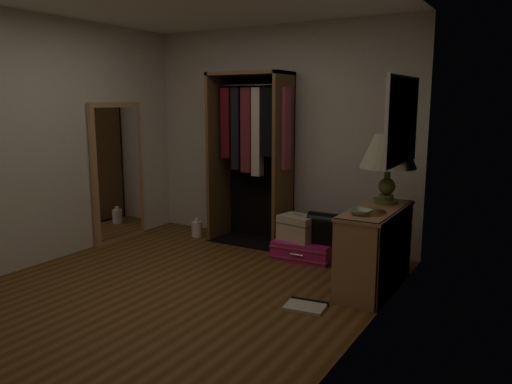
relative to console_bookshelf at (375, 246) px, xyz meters
The scene contains 13 objects.
ground 1.89m from the console_bookshelf, 145.93° to the right, with size 4.00×4.00×0.00m, color brown.
room_walls 2.08m from the console_bookshelf, 145.73° to the right, with size 3.52×4.02×2.60m.
console_bookshelf is the anchor object (origin of this frame).
open_wardrobe 2.07m from the console_bookshelf, 157.30° to the left, with size 0.99×0.50×2.05m.
floor_mirror 3.27m from the console_bookshelf, behind, with size 0.06×0.80×1.70m.
pink_suitcase 1.07m from the console_bookshelf, 153.95° to the left, with size 0.69×0.52×0.20m.
train_case 1.09m from the console_bookshelf, 156.89° to the left, with size 0.45×0.35×0.29m.
black_bag 0.87m from the console_bookshelf, 147.33° to the left, with size 0.31×0.21×0.33m.
table_lamp 0.88m from the console_bookshelf, 88.74° to the left, with size 0.65×0.65×0.66m.
brass_tray 0.43m from the console_bookshelf, 88.55° to the right, with size 0.35×0.35×0.02m.
ceramic_bowl 0.51m from the console_bookshelf, 97.60° to the right, with size 0.19×0.19×0.05m, color #97B69E.
white_jug 2.58m from the console_bookshelf, 167.32° to the left, with size 0.18×0.18×0.24m.
floor_book 0.92m from the console_bookshelf, 114.06° to the right, with size 0.36×0.30×0.03m.
Camera 1 is at (2.84, -3.36, 1.71)m, focal length 35.00 mm.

